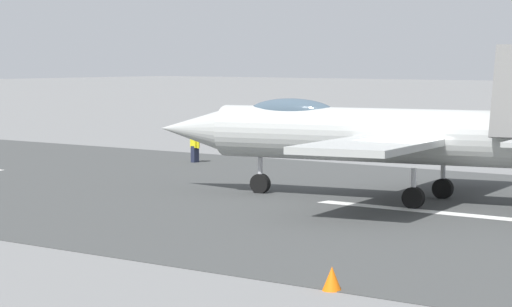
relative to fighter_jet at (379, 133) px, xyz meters
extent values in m
plane|color=slate|center=(-2.05, 1.62, -2.46)|extent=(400.00, 400.00, 0.00)
cube|color=#3E4040|center=(-2.05, 1.62, -2.45)|extent=(240.00, 26.00, 0.02)
cube|color=white|center=(-2.65, 1.62, -2.44)|extent=(8.00, 0.70, 0.00)
cylinder|color=#A9ABA9|center=(-0.11, -0.02, -0.07)|extent=(13.06, 4.50, 1.98)
cone|color=#A9ABA9|center=(7.68, 1.55, -0.07)|extent=(3.26, 2.24, 1.68)
ellipsoid|color=#3F5160|center=(3.46, 0.70, 0.67)|extent=(3.75, 1.79, 1.10)
cube|color=#A9ABA9|center=(-1.85, 3.55, -0.17)|extent=(4.46, 6.27, 0.24)
cube|color=#A9ABA9|center=(-0.33, -3.99, -0.17)|extent=(4.46, 6.27, 0.24)
cylinder|color=silver|center=(4.76, 0.96, -1.76)|extent=(0.18, 0.18, 1.40)
cylinder|color=black|center=(4.76, 0.96, -2.08)|extent=(0.80, 0.44, 0.76)
cylinder|color=silver|center=(-2.19, 1.19, -1.76)|extent=(0.18, 0.18, 1.40)
cylinder|color=black|center=(-2.19, 1.19, -2.08)|extent=(0.80, 0.44, 0.76)
cylinder|color=silver|center=(-1.56, -1.95, -1.76)|extent=(0.18, 0.18, 1.40)
cylinder|color=black|center=(-1.56, -1.95, -2.08)|extent=(0.80, 0.44, 0.76)
cube|color=#1E2338|center=(15.44, -7.21, -2.04)|extent=(0.24, 0.36, 0.83)
cube|color=yellow|center=(15.44, -7.21, -1.43)|extent=(0.50, 0.38, 0.56)
sphere|color=tan|center=(15.44, -7.21, -1.00)|extent=(0.22, 0.22, 0.22)
cylinder|color=yellow|center=(15.15, -7.14, -1.46)|extent=(0.10, 0.10, 0.53)
cylinder|color=yellow|center=(15.73, -7.29, -1.46)|extent=(0.10, 0.10, 0.53)
cone|color=orange|center=(-8.13, 14.53, -2.18)|extent=(0.44, 0.44, 0.55)
camera|label=1|loc=(-22.97, 35.69, 2.78)|focal=81.76mm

